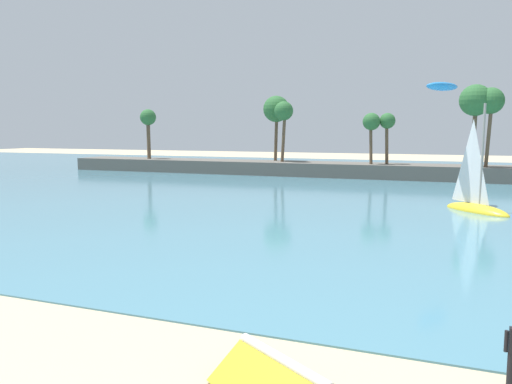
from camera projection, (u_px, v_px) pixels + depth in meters
sea at (390, 183)px, 57.46m from camera, size 220.00×91.32×0.06m
palm_headland at (424, 155)px, 61.05m from camera, size 92.35×6.53×12.20m
folded_kite at (283, 372)px, 11.15m from camera, size 3.78×3.46×0.94m
sailboat_mid_bay at (476, 201)px, 36.93m from camera, size 5.15×5.39×8.32m
kite_aloft_low_near_shore at (442, 86)px, 38.50m from camera, size 3.09×4.29×0.76m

